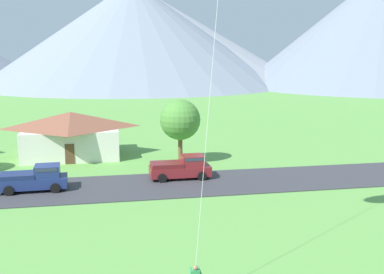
{
  "coord_description": "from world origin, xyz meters",
  "views": [
    {
      "loc": [
        -5.98,
        -6.06,
        10.82
      ],
      "look_at": [
        -0.42,
        22.5,
        5.66
      ],
      "focal_mm": 44.79,
      "sensor_mm": 36.0,
      "label": 1
    }
  ],
  "objects": [
    {
      "name": "road_strip",
      "position": [
        0.0,
        31.79,
        0.04
      ],
      "size": [
        160.0,
        7.68,
        0.08
      ],
      "primitive_type": "cube",
      "color": "#38383D",
      "rests_on": "ground"
    },
    {
      "name": "mountain_east_ridge",
      "position": [
        5.81,
        156.0,
        16.79
      ],
      "size": [
        99.12,
        99.12,
        33.58
      ],
      "primitive_type": "cone",
      "color": "gray",
      "rests_on": "ground"
    },
    {
      "name": "mountain_far_west_ridge",
      "position": [
        10.94,
        169.77,
        16.29
      ],
      "size": [
        113.58,
        113.58,
        32.58
      ],
      "primitive_type": "cone",
      "color": "#8E939E",
      "rests_on": "ground"
    },
    {
      "name": "mountain_central_ridge",
      "position": [
        83.55,
        134.7,
        18.6
      ],
      "size": [
        90.84,
        90.84,
        37.2
      ],
      "primitive_type": "cone",
      "color": "slate",
      "rests_on": "ground"
    },
    {
      "name": "house_left_center",
      "position": [
        -8.98,
        45.01,
        2.43
      ],
      "size": [
        10.39,
        8.26,
        4.7
      ],
      "color": "silver",
      "rests_on": "ground"
    },
    {
      "name": "tree_center",
      "position": [
        1.75,
        39.73,
        4.28
      ],
      "size": [
        3.99,
        3.99,
        6.3
      ],
      "color": "brown",
      "rests_on": "ground"
    },
    {
      "name": "pickup_truck_maroon_west_side",
      "position": [
        0.81,
        33.48,
        1.06
      ],
      "size": [
        5.22,
        2.35,
        1.99
      ],
      "color": "maroon",
      "rests_on": "road_strip"
    },
    {
      "name": "pickup_truck_navy_east_side",
      "position": [
        -11.14,
        32.06,
        1.06
      ],
      "size": [
        5.26,
        2.45,
        1.99
      ],
      "color": "navy",
      "rests_on": "road_strip"
    }
  ]
}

